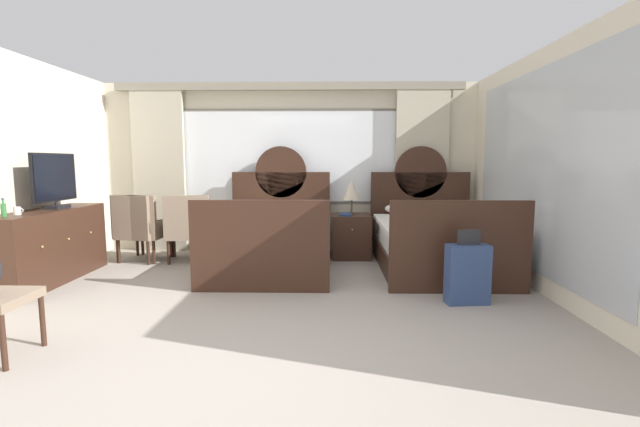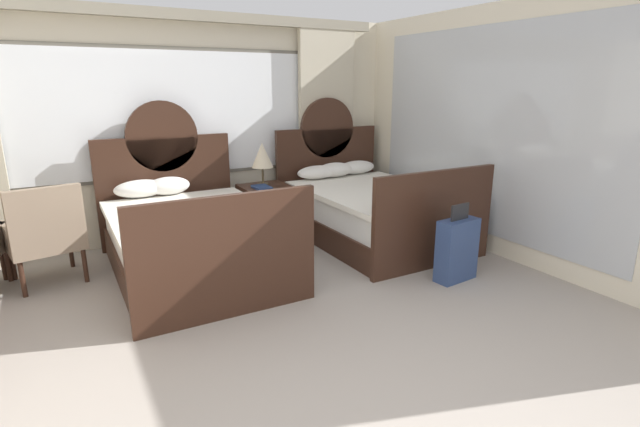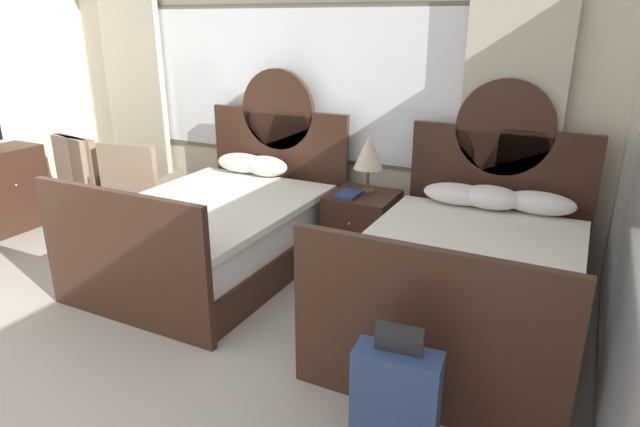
{
  "view_description": "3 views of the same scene",
  "coord_description": "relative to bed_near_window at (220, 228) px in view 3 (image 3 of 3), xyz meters",
  "views": [
    {
      "loc": [
        0.64,
        -2.81,
        1.46
      ],
      "look_at": [
        0.53,
        2.38,
        0.84
      ],
      "focal_mm": 24.58,
      "sensor_mm": 36.0,
      "label": 1
    },
    {
      "loc": [
        -1.24,
        -1.54,
        1.87
      ],
      "look_at": [
        0.89,
        2.24,
        0.68
      ],
      "focal_mm": 26.56,
      "sensor_mm": 36.0,
      "label": 2
    },
    {
      "loc": [
        2.73,
        -0.59,
        2.13
      ],
      "look_at": [
        1.0,
        2.84,
        0.76
      ],
      "focal_mm": 30.52,
      "sensor_mm": 36.0,
      "label": 3
    }
  ],
  "objects": [
    {
      "name": "nightstand_between_beds",
      "position": [
        1.11,
        0.67,
        -0.04
      ],
      "size": [
        0.58,
        0.6,
        0.66
      ],
      "color": "#382116",
      "rests_on": "ground_plane"
    },
    {
      "name": "suitcase_on_floor",
      "position": [
        2.19,
        -1.49,
        -0.06
      ],
      "size": [
        0.45,
        0.23,
        0.77
      ],
      "color": "navy",
      "rests_on": "ground_plane"
    },
    {
      "name": "armchair_by_window_centre",
      "position": [
        -1.97,
        0.35,
        0.14
      ],
      "size": [
        0.67,
        0.67,
        0.98
      ],
      "color": "#84705B",
      "rests_on": "ground_plane"
    },
    {
      "name": "armchair_by_window_left",
      "position": [
        -1.27,
        0.35,
        0.14
      ],
      "size": [
        0.73,
        0.73,
        0.98
      ],
      "color": "#84705B",
      "rests_on": "ground_plane"
    },
    {
      "name": "wall_back_window",
      "position": [
        0.14,
        1.22,
        1.04
      ],
      "size": [
        5.96,
        0.22,
        2.7
      ],
      "color": "beige",
      "rests_on": "ground_plane"
    },
    {
      "name": "armchair_by_window_right",
      "position": [
        -1.99,
        0.35,
        0.14
      ],
      "size": [
        0.77,
        0.77,
        0.98
      ],
      "color": "#84705B",
      "rests_on": "ground_plane"
    },
    {
      "name": "table_lamp_on_nightstand",
      "position": [
        1.11,
        0.76,
        0.65
      ],
      "size": [
        0.27,
        0.27,
        0.52
      ],
      "color": "brown",
      "rests_on": "nightstand_between_beds"
    },
    {
      "name": "bed_near_mirror",
      "position": [
        2.21,
        0.01,
        0.0
      ],
      "size": [
        1.55,
        2.25,
        1.69
      ],
      "color": "#382116",
      "rests_on": "ground_plane"
    },
    {
      "name": "bed_near_window",
      "position": [
        0.0,
        0.0,
        0.0
      ],
      "size": [
        1.55,
        2.25,
        1.69
      ],
      "color": "#382116",
      "rests_on": "ground_plane"
    },
    {
      "name": "book_on_nightstand",
      "position": [
        1.01,
        0.55,
        0.3
      ],
      "size": [
        0.18,
        0.26,
        0.03
      ],
      "color": "navy",
      "rests_on": "nightstand_between_beds"
    }
  ]
}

